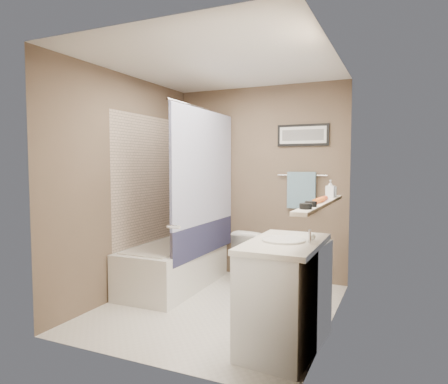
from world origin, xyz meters
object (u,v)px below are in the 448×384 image
at_px(soap_bottle, 330,189).
at_px(toilet, 259,257).
at_px(bathtub, 174,266).
at_px(hair_brush_back, 322,199).
at_px(glass_jar, 332,192).
at_px(candle_bowl_far, 311,204).
at_px(candle_bowl_near, 306,206).
at_px(hair_brush_front, 319,200).
at_px(vanity, 286,297).

bearing_deg(soap_bottle, toilet, 146.43).
distance_m(bathtub, hair_brush_back, 2.05).
bearing_deg(glass_jar, toilet, 152.11).
xyz_separation_m(candle_bowl_far, glass_jar, (0.00, 0.98, 0.03)).
xyz_separation_m(candle_bowl_near, hair_brush_back, (0.00, 0.64, 0.00)).
xyz_separation_m(candle_bowl_near, hair_brush_front, (0.00, 0.48, 0.00)).
relative_size(hair_brush_front, soap_bottle, 1.30).
distance_m(candle_bowl_far, soap_bottle, 0.86).
bearing_deg(soap_bottle, vanity, -102.04).
height_order(candle_bowl_near, glass_jar, glass_jar).
relative_size(hair_brush_front, hair_brush_back, 1.00).
distance_m(glass_jar, soap_bottle, 0.13).
bearing_deg(candle_bowl_far, toilet, 122.10).
relative_size(toilet, vanity, 0.74).
height_order(vanity, candle_bowl_near, candle_bowl_near).
height_order(candle_bowl_far, soap_bottle, soap_bottle).
bearing_deg(candle_bowl_near, glass_jar, 90.00).
distance_m(candle_bowl_near, hair_brush_back, 0.64).
height_order(hair_brush_back, glass_jar, glass_jar).
distance_m(hair_brush_front, soap_bottle, 0.57).
bearing_deg(soap_bottle, glass_jar, 90.00).
relative_size(bathtub, candle_bowl_near, 16.67).
height_order(bathtub, toilet, toilet).
xyz_separation_m(bathtub, glass_jar, (1.79, 0.02, 0.92)).
xyz_separation_m(glass_jar, soap_bottle, (0.00, -0.12, 0.03)).
relative_size(vanity, soap_bottle, 5.31).
height_order(vanity, soap_bottle, soap_bottle).
xyz_separation_m(candle_bowl_near, soap_bottle, (0.00, 1.04, 0.06)).
xyz_separation_m(bathtub, hair_brush_front, (1.79, -0.66, 0.89)).
xyz_separation_m(vanity, glass_jar, (0.19, 0.99, 0.77)).
relative_size(bathtub, hair_brush_back, 6.82).
bearing_deg(vanity, soap_bottle, 82.76).
bearing_deg(soap_bottle, candle_bowl_near, -90.00).
bearing_deg(hair_brush_front, candle_bowl_far, -90.00).
xyz_separation_m(hair_brush_front, soap_bottle, (0.00, 0.56, 0.06)).
bearing_deg(hair_brush_front, soap_bottle, 90.00).
height_order(hair_brush_front, soap_bottle, soap_bottle).
relative_size(toilet, hair_brush_front, 3.01).
bearing_deg(bathtub, hair_brush_front, -21.65).
distance_m(vanity, hair_brush_front, 0.82).
height_order(toilet, hair_brush_front, hair_brush_front).
xyz_separation_m(hair_brush_front, glass_jar, (0.00, 0.69, 0.03)).
xyz_separation_m(bathtub, toilet, (0.86, 0.51, 0.08)).
bearing_deg(bathtub, candle_bowl_far, -29.57).
bearing_deg(hair_brush_back, bathtub, 164.49).
bearing_deg(hair_brush_back, soap_bottle, 90.00).
distance_m(vanity, candle_bowl_far, 0.76).
height_order(bathtub, candle_bowl_far, candle_bowl_far).
bearing_deg(toilet, bathtub, 42.70).
height_order(candle_bowl_near, hair_brush_front, hair_brush_front).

